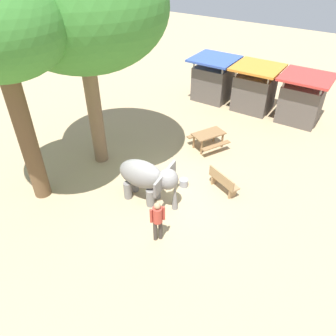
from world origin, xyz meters
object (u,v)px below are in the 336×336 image
person_handler (158,219)px  shade_tree_secondary (79,6)px  wooden_bench (223,181)px  picnic_table_near (208,137)px  market_stall_red (301,101)px  feed_bucket (184,183)px  elephant (147,177)px  market_stall_orange (254,90)px  market_stall_blue (213,81)px

person_handler → shade_tree_secondary: 7.68m
wooden_bench → picnic_table_near: wooden_bench is taller
picnic_table_near → market_stall_red: (2.81, 5.09, 0.55)m
market_stall_red → feed_bucket: (-2.29, -8.21, -0.98)m
elephant → market_stall_red: 10.13m
elephant → shade_tree_secondary: bearing=155.6°
person_handler → market_stall_red: (1.57, 11.10, 0.19)m
elephant → market_stall_orange: (0.42, 9.67, 0.06)m
shade_tree_secondary → feed_bucket: bearing=5.4°
market_stall_blue → elephant: bearing=-77.3°
feed_bucket → wooden_bench: bearing=22.5°
picnic_table_near → market_stall_blue: (-2.39, 5.09, 0.55)m
picnic_table_near → market_stall_orange: 5.12m
person_handler → wooden_bench: (0.72, 3.48, -0.48)m
elephant → person_handler: 2.05m
picnic_table_near → feed_bucket: size_ratio=5.57×
market_stall_blue → picnic_table_near: bearing=-64.9°
feed_bucket → shade_tree_secondary: bearing=-174.6°
market_stall_orange → market_stall_red: size_ratio=1.00×
person_handler → wooden_bench: bearing=-62.2°
shade_tree_secondary → wooden_bench: (5.56, 0.98, -5.88)m
market_stall_red → feed_bucket: size_ratio=7.00×
picnic_table_near → elephant: bearing=-156.0°
market_stall_blue → market_stall_orange: (2.60, 0.00, 0.00)m
shade_tree_secondary → wooden_bench: 8.15m
picnic_table_near → market_stall_blue: 5.65m
wooden_bench → feed_bucket: bearing=-133.8°
picnic_table_near → market_stall_blue: size_ratio=0.80×
person_handler → shade_tree_secondary: (-4.85, 2.50, 5.40)m
market_stall_red → market_stall_orange: bearing=180.0°
person_handler → market_stall_blue: 11.68m
shade_tree_secondary → market_stall_red: bearing=53.3°
feed_bucket → elephant: bearing=-116.7°
person_handler → wooden_bench: size_ratio=1.12×
shade_tree_secondary → wooden_bench: bearing=10.0°
wooden_bench → feed_bucket: size_ratio=4.01×
market_stall_orange → feed_bucket: bearing=-87.8°
shade_tree_secondary → market_stall_blue: bearing=82.0°
shade_tree_secondary → market_stall_orange: shade_tree_secondary is taller
market_stall_red → person_handler: bearing=-98.0°
market_stall_blue → market_stall_orange: 2.60m
market_stall_blue → market_stall_red: bearing=0.0°
wooden_bench → market_stall_orange: 7.85m
market_stall_red → wooden_bench: bearing=-96.4°
shade_tree_secondary → market_stall_red: shade_tree_secondary is taller
wooden_bench → market_stall_red: bearing=107.3°
elephant → market_stall_red: market_stall_red is taller
shade_tree_secondary → wooden_bench: size_ratio=5.99×
elephant → picnic_table_near: 4.61m
market_stall_blue → person_handler: bearing=-71.9°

